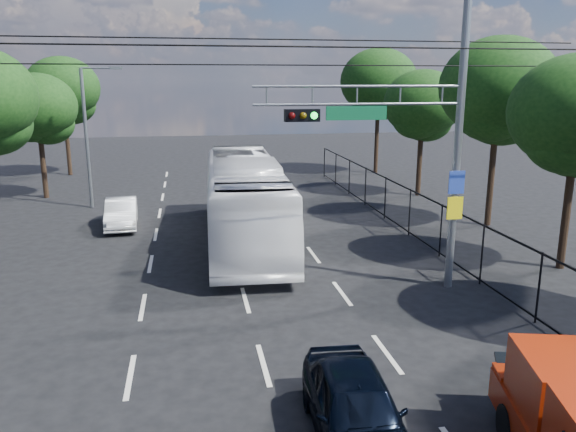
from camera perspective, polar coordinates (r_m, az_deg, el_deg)
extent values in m
cube|color=beige|center=(13.45, -15.75, -15.40)|extent=(0.12, 2.00, 0.01)
cube|color=beige|center=(17.05, -14.55, -8.92)|extent=(0.12, 2.00, 0.01)
cube|color=beige|center=(20.80, -13.79, -4.73)|extent=(0.12, 2.00, 0.01)
cube|color=beige|center=(24.63, -13.28, -1.83)|extent=(0.12, 2.00, 0.01)
cube|color=beige|center=(28.50, -12.91, 0.29)|extent=(0.12, 2.00, 0.01)
cube|color=beige|center=(32.41, -12.62, 1.89)|extent=(0.12, 2.00, 0.01)
cube|color=beige|center=(36.33, -12.40, 3.15)|extent=(0.12, 2.00, 0.01)
cube|color=beige|center=(40.27, -12.22, 4.17)|extent=(0.12, 2.00, 0.01)
cube|color=beige|center=(13.46, -2.50, -14.84)|extent=(0.12, 2.00, 0.01)
cube|color=beige|center=(17.06, -4.35, -8.49)|extent=(0.12, 2.00, 0.01)
cube|color=beige|center=(20.81, -5.51, -4.38)|extent=(0.12, 2.00, 0.01)
cube|color=beige|center=(24.63, -6.30, -1.54)|extent=(0.12, 2.00, 0.01)
cube|color=beige|center=(28.51, -6.88, 0.54)|extent=(0.12, 2.00, 0.01)
cube|color=beige|center=(32.41, -7.32, 2.12)|extent=(0.12, 2.00, 0.01)
cube|color=beige|center=(36.33, -7.66, 3.35)|extent=(0.12, 2.00, 0.01)
cube|color=beige|center=(40.28, -7.94, 4.35)|extent=(0.12, 2.00, 0.01)
cube|color=beige|center=(14.12, 10.01, -13.60)|extent=(0.12, 2.00, 0.01)
cube|color=beige|center=(17.59, 5.51, -7.82)|extent=(0.12, 2.00, 0.01)
cube|color=beige|center=(21.24, 2.60, -3.95)|extent=(0.12, 2.00, 0.01)
cube|color=beige|center=(25.00, 0.57, -1.23)|extent=(0.12, 2.00, 0.01)
cube|color=beige|center=(28.82, -0.92, 0.78)|extent=(0.12, 2.00, 0.01)
cube|color=beige|center=(32.69, -2.06, 2.32)|extent=(0.12, 2.00, 0.01)
cube|color=beige|center=(36.59, -2.96, 3.53)|extent=(0.12, 2.00, 0.01)
cube|color=beige|center=(40.50, -3.69, 4.50)|extent=(0.12, 2.00, 0.01)
cylinder|color=slate|center=(17.75, 16.92, 7.66)|extent=(0.24, 0.24, 9.50)
cylinder|color=slate|center=(16.49, 7.39, 12.94)|extent=(6.20, 0.08, 0.08)
cylinder|color=slate|center=(16.50, 7.34, 11.21)|extent=(6.20, 0.08, 0.08)
cube|color=black|center=(16.09, 1.43, 10.18)|extent=(1.00, 0.28, 0.35)
sphere|color=#3F0505|center=(15.88, 0.39, 10.14)|extent=(0.20, 0.20, 0.20)
sphere|color=#4C3805|center=(15.94, 1.54, 10.15)|extent=(0.20, 0.20, 0.20)
sphere|color=#0CE533|center=(16.01, 2.68, 10.16)|extent=(0.20, 0.20, 0.20)
cube|color=#0C5530|center=(16.49, 6.97, 10.35)|extent=(1.80, 0.05, 0.40)
cube|color=#243FAA|center=(17.79, 16.76, 3.29)|extent=(0.50, 0.04, 0.70)
cube|color=#FFEA0D|center=(17.95, 16.59, 0.78)|extent=(0.50, 0.04, 0.70)
cylinder|color=slate|center=(17.41, 15.41, 11.78)|extent=(0.05, 0.05, 0.50)
cylinder|color=slate|center=(16.89, 11.33, 11.96)|extent=(0.05, 0.05, 0.50)
cylinder|color=slate|center=(16.47, 7.02, 12.08)|extent=(0.05, 0.05, 0.50)
cylinder|color=slate|center=(16.13, 2.51, 12.14)|extent=(0.05, 0.05, 0.50)
cylinder|color=slate|center=(15.90, -2.18, 12.12)|extent=(0.05, 0.05, 0.50)
cylinder|color=slate|center=(30.28, -19.78, 7.32)|extent=(0.18, 0.18, 7.00)
cylinder|color=slate|center=(30.03, -18.78, 14.05)|extent=(1.60, 0.09, 0.09)
cube|color=slate|center=(29.91, -17.03, 14.18)|extent=(0.60, 0.22, 0.15)
cylinder|color=black|center=(13.84, -4.00, 16.84)|extent=(22.00, 0.04, 0.04)
cylinder|color=black|center=(17.34, -5.36, 17.49)|extent=(22.00, 0.04, 0.04)
cylinder|color=black|center=(18.80, -5.73, 15.04)|extent=(22.00, 0.04, 0.04)
cube|color=black|center=(22.20, 14.32, 1.60)|extent=(0.04, 34.00, 0.06)
cube|color=black|center=(22.63, 14.05, -2.86)|extent=(0.04, 34.00, 0.06)
cylinder|color=black|center=(16.59, 24.13, -6.68)|extent=(0.06, 0.06, 2.00)
cylinder|color=black|center=(18.99, 19.10, -3.72)|extent=(0.06, 0.06, 2.00)
cylinder|color=black|center=(21.54, 15.26, -1.43)|extent=(0.06, 0.06, 2.00)
cylinder|color=black|center=(24.19, 12.25, 0.38)|extent=(0.06, 0.06, 2.00)
cylinder|color=black|center=(26.92, 9.84, 1.83)|extent=(0.06, 0.06, 2.00)
cylinder|color=black|center=(29.70, 7.88, 3.00)|extent=(0.06, 0.06, 2.00)
cylinder|color=black|center=(32.52, 6.25, 3.97)|extent=(0.06, 0.06, 2.00)
cylinder|color=black|center=(35.37, 4.88, 4.78)|extent=(0.06, 0.06, 2.00)
cylinder|color=black|center=(38.24, 3.71, 5.47)|extent=(0.06, 0.06, 2.00)
cylinder|color=black|center=(21.47, 26.45, 0.59)|extent=(0.28, 0.28, 4.20)
ellipsoid|color=black|center=(20.75, 26.70, 6.90)|extent=(2.85, 2.85, 2.28)
cylinder|color=black|center=(26.67, 19.98, 4.11)|extent=(0.28, 0.28, 4.76)
ellipsoid|color=black|center=(26.36, 20.65, 12.14)|extent=(5.10, 5.10, 4.33)
ellipsoid|color=black|center=(26.86, 20.85, 9.59)|extent=(3.40, 3.40, 2.72)
ellipsoid|color=black|center=(26.04, 20.01, 9.93)|extent=(3.23, 3.23, 2.58)
cylinder|color=black|center=(32.72, 13.22, 5.55)|extent=(0.28, 0.28, 4.03)
ellipsoid|color=black|center=(32.45, 13.53, 11.09)|extent=(4.32, 4.32, 3.67)
ellipsoid|color=black|center=(32.94, 13.87, 9.35)|extent=(2.88, 2.88, 2.30)
ellipsoid|color=black|center=(32.17, 13.01, 9.56)|extent=(2.74, 2.74, 2.19)
cylinder|color=black|center=(40.15, 9.00, 7.82)|extent=(0.28, 0.28, 4.93)
ellipsoid|color=black|center=(39.95, 9.21, 13.35)|extent=(5.28, 5.28, 4.49)
ellipsoid|color=black|center=(40.39, 9.55, 11.59)|extent=(3.52, 3.52, 2.82)
ellipsoid|color=black|center=(39.67, 8.76, 11.84)|extent=(3.34, 3.34, 2.68)
cylinder|color=black|center=(33.95, -23.62, 4.96)|extent=(0.28, 0.28, 3.92)
ellipsoid|color=black|center=(33.69, -24.12, 10.13)|extent=(4.20, 4.20, 3.57)
ellipsoid|color=black|center=(33.94, -23.18, 8.58)|extent=(2.80, 2.80, 2.24)
ellipsoid|color=black|center=(33.62, -24.65, 8.64)|extent=(2.66, 2.66, 2.13)
cylinder|color=black|center=(41.72, -21.49, 7.03)|extent=(0.28, 0.28, 4.59)
ellipsoid|color=black|center=(41.52, -21.93, 11.98)|extent=(4.92, 4.92, 4.18)
ellipsoid|color=black|center=(41.77, -21.17, 10.46)|extent=(3.28, 3.28, 2.62)
ellipsoid|color=black|center=(41.42, -22.35, 10.57)|extent=(3.12, 3.12, 2.49)
cylinder|color=black|center=(11.45, 21.62, -19.23)|extent=(0.47, 0.81, 0.77)
cube|color=maroon|center=(12.18, 25.05, -15.41)|extent=(2.11, 1.10, 0.60)
cube|color=black|center=(12.30, 24.70, -13.64)|extent=(1.91, 0.90, 0.34)
imported|color=black|center=(10.72, 6.91, -18.88)|extent=(1.82, 4.04, 1.35)
imported|color=white|center=(22.69, -4.42, 1.62)|extent=(3.42, 12.39, 3.42)
imported|color=silver|center=(26.21, -16.58, 0.30)|extent=(1.56, 3.88, 1.25)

